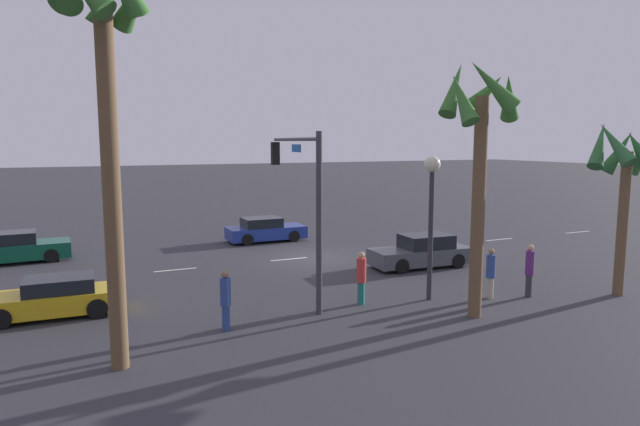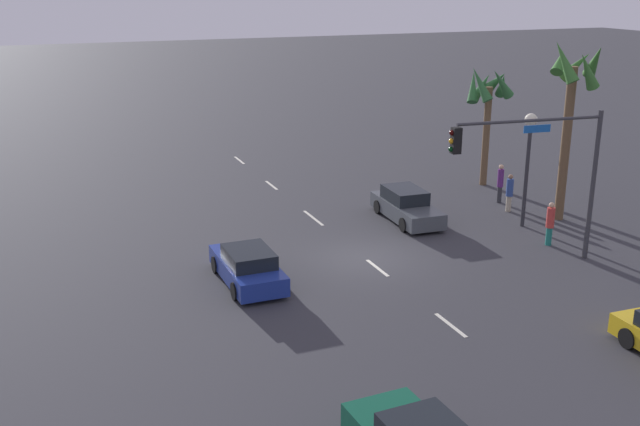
% 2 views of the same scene
% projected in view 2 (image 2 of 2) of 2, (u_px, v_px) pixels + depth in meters
% --- Properties ---
extents(ground_plane, '(220.00, 220.00, 0.00)m').
position_uv_depth(ground_plane, '(364.00, 258.00, 29.91)').
color(ground_plane, '#333338').
extents(lane_stripe_0, '(2.02, 0.14, 0.01)m').
position_uv_depth(lane_stripe_0, '(239.00, 160.00, 45.83)').
color(lane_stripe_0, silver).
rests_on(lane_stripe_0, ground_plane).
extents(lane_stripe_1, '(1.89, 0.14, 0.01)m').
position_uv_depth(lane_stripe_1, '(272.00, 185.00, 40.32)').
color(lane_stripe_1, silver).
rests_on(lane_stripe_1, ground_plane).
extents(lane_stripe_2, '(2.40, 0.14, 0.01)m').
position_uv_depth(lane_stripe_2, '(313.00, 218.00, 34.85)').
color(lane_stripe_2, silver).
rests_on(lane_stripe_2, ground_plane).
extents(lane_stripe_3, '(1.84, 0.14, 0.01)m').
position_uv_depth(lane_stripe_3, '(377.00, 268.00, 28.86)').
color(lane_stripe_3, silver).
rests_on(lane_stripe_3, ground_plane).
extents(lane_stripe_4, '(1.86, 0.14, 0.01)m').
position_uv_depth(lane_stripe_4, '(451.00, 325.00, 24.13)').
color(lane_stripe_4, silver).
rests_on(lane_stripe_4, ground_plane).
extents(car_0, '(4.68, 2.01, 1.45)m').
position_uv_depth(car_0, '(406.00, 206.00, 34.40)').
color(car_0, '#474C51').
rests_on(car_0, ground_plane).
extents(car_1, '(4.38, 1.90, 1.35)m').
position_uv_depth(car_1, '(248.00, 267.00, 27.30)').
color(car_1, navy).
rests_on(car_1, ground_plane).
extents(traffic_signal, '(0.90, 6.27, 5.94)m').
position_uv_depth(traffic_signal, '(545.00, 161.00, 28.13)').
color(traffic_signal, '#38383D').
rests_on(traffic_signal, ground_plane).
extents(streetlamp, '(0.56, 0.56, 5.11)m').
position_uv_depth(streetlamp, '(529.00, 146.00, 32.64)').
color(streetlamp, '#2D2D33').
rests_on(streetlamp, ground_plane).
extents(pedestrian_0, '(0.36, 0.36, 1.94)m').
position_uv_depth(pedestrian_0, '(500.00, 182.00, 36.95)').
color(pedestrian_0, '#333338').
rests_on(pedestrian_0, ground_plane).
extents(pedestrian_1, '(0.45, 0.45, 1.82)m').
position_uv_depth(pedestrian_1, '(510.00, 192.00, 35.59)').
color(pedestrian_1, '#B2A58C').
rests_on(pedestrian_1, ground_plane).
extents(pedestrian_3, '(0.38, 0.38, 1.85)m').
position_uv_depth(pedestrian_3, '(550.00, 222.00, 31.07)').
color(pedestrian_3, '#1E7266').
rests_on(pedestrian_3, ground_plane).
extents(palm_tree_0, '(2.40, 2.49, 6.43)m').
position_uv_depth(palm_tree_0, '(488.00, 95.00, 38.98)').
color(palm_tree_0, brown).
rests_on(palm_tree_0, ground_plane).
extents(palm_tree_1, '(2.49, 2.82, 8.23)m').
position_uv_depth(palm_tree_1, '(573.00, 91.00, 32.84)').
color(palm_tree_1, brown).
rests_on(palm_tree_1, ground_plane).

